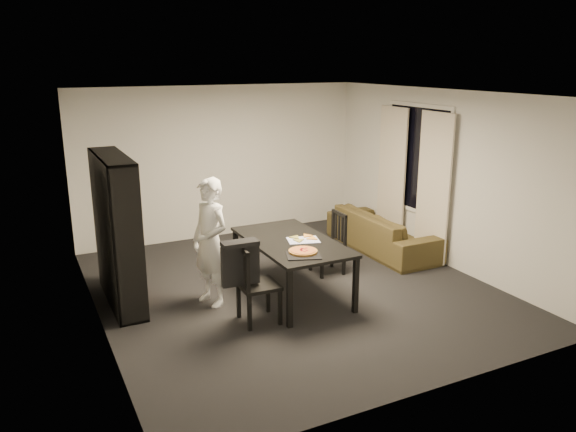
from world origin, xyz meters
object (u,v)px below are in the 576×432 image
dining_table (291,245)px  person (210,242)px  baking_tray (303,255)px  bookshelf (117,231)px  chair_left (251,279)px  chair_right (333,238)px  pepperoni_pizza (303,251)px  sofa (382,231)px

dining_table → person: size_ratio=1.11×
dining_table → baking_tray: bearing=-103.2°
bookshelf → chair_left: bookshelf is taller
baking_tray → person: bearing=138.1°
chair_right → pepperoni_pizza: size_ratio=2.56×
baking_tray → chair_left: bearing=174.9°
dining_table → baking_tray: (-0.14, -0.60, 0.07)m
dining_table → sofa: size_ratio=0.84×
chair_left → pepperoni_pizza: size_ratio=2.72×
person → sofa: bearing=84.1°
chair_left → sofa: 3.30m
baking_tray → sofa: baking_tray is taller
chair_left → chair_right: size_ratio=1.06×
baking_tray → sofa: bearing=34.3°
person → pepperoni_pizza: person is taller
person → dining_table: bearing=59.6°
dining_table → pepperoni_pizza: bearing=-101.1°
baking_tray → pepperoni_pizza: (0.04, 0.09, 0.02)m
chair_right → pepperoni_pizza: 1.42m
pepperoni_pizza → sofa: size_ratio=0.16×
dining_table → chair_left: chair_left is taller
dining_table → baking_tray: baking_tray is taller
chair_right → baking_tray: bearing=-42.8°
dining_table → baking_tray: size_ratio=4.49×
dining_table → chair_left: (-0.79, -0.54, -0.14)m
chair_right → sofa: (1.24, 0.49, -0.20)m
bookshelf → chair_left: bearing=-45.6°
dining_table → sofa: bearing=24.1°
dining_table → chair_right: size_ratio=2.01×
sofa → chair_right: bearing=111.7°
bookshelf → sofa: 4.24m
dining_table → chair_right: 1.03m
dining_table → pepperoni_pizza: size_ratio=5.13×
person → bookshelf: bearing=-137.5°
bookshelf → chair_right: bearing=-5.5°
sofa → baking_tray: bearing=124.3°
chair_right → baking_tray: chair_right is taller
person → baking_tray: bearing=28.8°
chair_left → chair_right: 1.97m
bookshelf → baking_tray: 2.35m
chair_left → sofa: chair_left is taller
chair_right → person: 1.97m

